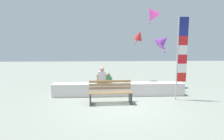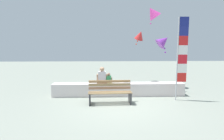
{
  "view_description": "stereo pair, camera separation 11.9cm",
  "coord_description": "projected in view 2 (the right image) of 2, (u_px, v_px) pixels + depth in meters",
  "views": [
    {
      "loc": [
        -0.74,
        -6.97,
        2.27
      ],
      "look_at": [
        -0.3,
        1.39,
        1.17
      ],
      "focal_mm": 30.22,
      "sensor_mm": 36.0,
      "label": 1
    },
    {
      "loc": [
        -0.62,
        -6.97,
        2.27
      ],
      "look_at": [
        -0.3,
        1.39,
        1.17
      ],
      "focal_mm": 30.22,
      "sensor_mm": 36.0,
      "label": 2
    }
  ],
  "objects": [
    {
      "name": "kite_purple",
      "position": [
        163.0,
        41.0,
        9.15
      ],
      "size": [
        0.79,
        0.64,
        0.97
      ],
      "color": "purple"
    },
    {
      "name": "kite_red",
      "position": [
        140.0,
        35.0,
        11.67
      ],
      "size": [
        0.86,
        0.91,
        0.93
      ],
      "color": "red"
    },
    {
      "name": "flag_banner",
      "position": [
        181.0,
        53.0,
        7.64
      ],
      "size": [
        0.43,
        0.05,
        3.4
      ],
      "color": "#B7B7BC",
      "rests_on": "ground"
    },
    {
      "name": "person_adult",
      "position": [
        102.0,
        77.0,
        8.45
      ],
      "size": [
        0.49,
        0.36,
        0.75
      ],
      "color": "brown",
      "rests_on": "seawall_ledge"
    },
    {
      "name": "seawall_ledge",
      "position": [
        119.0,
        89.0,
        8.57
      ],
      "size": [
        5.91,
        0.56,
        0.57
      ],
      "primitive_type": "cube",
      "color": "silver",
      "rests_on": "ground"
    },
    {
      "name": "park_bench",
      "position": [
        110.0,
        93.0,
        7.41
      ],
      "size": [
        1.7,
        0.66,
        0.88
      ],
      "color": "#9D7A51",
      "rests_on": "ground"
    },
    {
      "name": "ground_plane",
      "position": [
        121.0,
        105.0,
        7.23
      ],
      "size": [
        40.0,
        40.0,
        0.0
      ],
      "primitive_type": "plane",
      "color": "gray"
    },
    {
      "name": "kite_magenta",
      "position": [
        153.0,
        12.0,
        9.92
      ],
      "size": [
        0.92,
        0.74,
        1.0
      ],
      "color": "#DB3D9E"
    },
    {
      "name": "person_child",
      "position": [
        109.0,
        79.0,
        8.48
      ],
      "size": [
        0.31,
        0.23,
        0.47
      ],
      "color": "tan",
      "rests_on": "seawall_ledge"
    }
  ]
}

